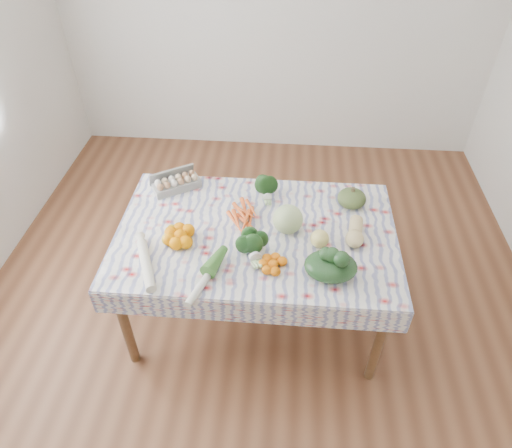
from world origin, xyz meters
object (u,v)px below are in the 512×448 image
at_px(egg_carton, 177,184).
at_px(grapefruit, 320,239).
at_px(cabbage, 288,219).
at_px(butternut_squash, 355,231).
at_px(kabocha_squash, 352,198).
at_px(dining_table, 256,241).

relative_size(egg_carton, grapefruit, 2.87).
bearing_deg(cabbage, butternut_squash, -4.71).
height_order(kabocha_squash, cabbage, cabbage).
relative_size(egg_carton, butternut_squash, 1.35).
bearing_deg(kabocha_squash, dining_table, -153.26).
bearing_deg(egg_carton, butternut_squash, -50.80).
distance_m(dining_table, butternut_squash, 0.59).
relative_size(kabocha_squash, grapefruit, 1.66).
relative_size(cabbage, butternut_squash, 0.78).
bearing_deg(kabocha_squash, butternut_squash, -89.98).
bearing_deg(kabocha_squash, egg_carton, 175.88).
xyz_separation_m(kabocha_squash, cabbage, (-0.39, -0.27, 0.03)).
distance_m(kabocha_squash, cabbage, 0.48).
bearing_deg(egg_carton, dining_table, -66.13).
bearing_deg(dining_table, egg_carton, 146.02).
relative_size(kabocha_squash, cabbage, 1.01).
xyz_separation_m(butternut_squash, grapefruit, (-0.21, -0.08, 0.00)).
xyz_separation_m(dining_table, kabocha_squash, (0.58, 0.29, 0.14)).
bearing_deg(dining_table, kabocha_squash, 26.74).
xyz_separation_m(egg_carton, butternut_squash, (1.13, -0.38, 0.01)).
bearing_deg(egg_carton, kabocha_squash, -36.27).
relative_size(dining_table, egg_carton, 5.21).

